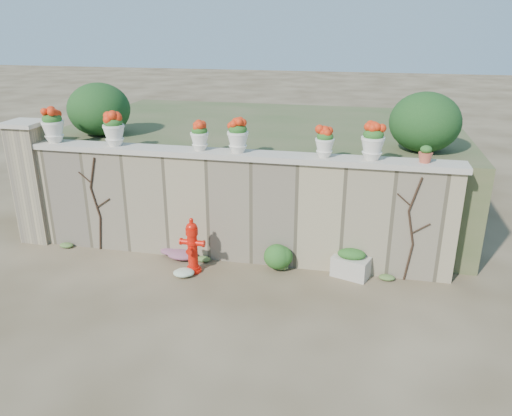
% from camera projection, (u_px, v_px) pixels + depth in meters
% --- Properties ---
extents(ground, '(80.00, 80.00, 0.00)m').
position_uv_depth(ground, '(204.00, 305.00, 8.05)').
color(ground, '#473823').
rests_on(ground, ground).
extents(stone_wall, '(8.00, 0.40, 2.00)m').
position_uv_depth(stone_wall, '(232.00, 209.00, 9.34)').
color(stone_wall, '#978764').
rests_on(stone_wall, ground).
extents(wall_cap, '(8.10, 0.52, 0.10)m').
position_uv_depth(wall_cap, '(231.00, 154.00, 8.97)').
color(wall_cap, beige).
rests_on(wall_cap, stone_wall).
extents(gate_pillar, '(0.72, 0.72, 2.48)m').
position_uv_depth(gate_pillar, '(33.00, 182.00, 10.08)').
color(gate_pillar, '#978764').
rests_on(gate_pillar, ground).
extents(raised_fill, '(9.00, 6.00, 2.00)m').
position_uv_depth(raised_fill, '(265.00, 164.00, 12.26)').
color(raised_fill, '#384C23').
rests_on(raised_fill, ground).
extents(back_shrub_left, '(1.30, 1.30, 1.10)m').
position_uv_depth(back_shrub_left, '(99.00, 109.00, 10.53)').
color(back_shrub_left, '#143814').
rests_on(back_shrub_left, raised_fill).
extents(back_shrub_right, '(1.30, 1.30, 1.10)m').
position_uv_depth(back_shrub_right, '(425.00, 122.00, 9.21)').
color(back_shrub_right, '#143814').
rests_on(back_shrub_right, raised_fill).
extents(vine_left, '(0.60, 0.04, 1.91)m').
position_uv_depth(vine_left, '(96.00, 203.00, 9.68)').
color(vine_left, black).
rests_on(vine_left, ground).
extents(vine_right, '(0.60, 0.04, 1.91)m').
position_uv_depth(vine_right, '(411.00, 228.00, 8.49)').
color(vine_right, black).
rests_on(vine_right, ground).
extents(fire_hydrant, '(0.45, 0.32, 1.04)m').
position_uv_depth(fire_hydrant, '(192.00, 245.00, 8.95)').
color(fire_hydrant, red).
rests_on(fire_hydrant, ground).
extents(planter_box, '(0.72, 0.56, 0.53)m').
position_uv_depth(planter_box, '(351.00, 264.00, 8.88)').
color(planter_box, beige).
rests_on(planter_box, ground).
extents(green_shrub, '(0.66, 0.60, 0.63)m').
position_uv_depth(green_shrub, '(274.00, 256.00, 9.03)').
color(green_shrub, '#1E5119').
rests_on(green_shrub, ground).
extents(magenta_clump, '(0.80, 0.53, 0.21)m').
position_uv_depth(magenta_clump, '(178.00, 253.00, 9.61)').
color(magenta_clump, '#B6248E').
rests_on(magenta_clump, ground).
extents(white_flowers, '(0.45, 0.36, 0.16)m').
position_uv_depth(white_flowers, '(185.00, 272.00, 8.93)').
color(white_flowers, white).
rests_on(white_flowers, ground).
extents(urn_pot_0, '(0.42, 0.42, 0.66)m').
position_uv_depth(urn_pot_0, '(53.00, 125.00, 9.54)').
color(urn_pot_0, silver).
rests_on(urn_pot_0, wall_cap).
extents(urn_pot_1, '(0.40, 0.40, 0.63)m').
position_uv_depth(urn_pot_1, '(114.00, 129.00, 9.29)').
color(urn_pot_1, silver).
rests_on(urn_pot_1, wall_cap).
extents(urn_pot_2, '(0.33, 0.33, 0.52)m').
position_uv_depth(urn_pot_2, '(200.00, 136.00, 8.97)').
color(urn_pot_2, silver).
rests_on(urn_pot_2, wall_cap).
extents(urn_pot_3, '(0.38, 0.38, 0.60)m').
position_uv_depth(urn_pot_3, '(238.00, 136.00, 8.82)').
color(urn_pot_3, silver).
rests_on(urn_pot_3, wall_cap).
extents(urn_pot_4, '(0.33, 0.33, 0.52)m').
position_uv_depth(urn_pot_4, '(325.00, 142.00, 8.53)').
color(urn_pot_4, silver).
rests_on(urn_pot_4, wall_cap).
extents(urn_pot_5, '(0.40, 0.40, 0.62)m').
position_uv_depth(urn_pot_5, '(373.00, 142.00, 8.35)').
color(urn_pot_5, silver).
rests_on(urn_pot_5, wall_cap).
extents(terracotta_pot, '(0.23, 0.23, 0.28)m').
position_uv_depth(terracotta_pot, '(425.00, 155.00, 8.24)').
color(terracotta_pot, '#BA5039').
rests_on(terracotta_pot, wall_cap).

